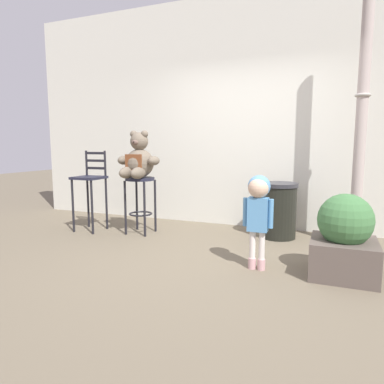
{
  "coord_description": "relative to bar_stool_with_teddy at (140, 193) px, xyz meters",
  "views": [
    {
      "loc": [
        1.19,
        -3.42,
        1.23
      ],
      "look_at": [
        -0.36,
        0.43,
        0.67
      ],
      "focal_mm": 32.41,
      "sensor_mm": 36.0,
      "label": 1
    }
  ],
  "objects": [
    {
      "name": "ground_plane",
      "position": [
        1.27,
        -0.74,
        -0.56
      ],
      "size": [
        24.0,
        24.0,
        0.0
      ],
      "primitive_type": "plane",
      "color": "#685D4A"
    },
    {
      "name": "building_wall",
      "position": [
        1.27,
        1.11,
        1.14
      ],
      "size": [
        7.53,
        0.3,
        3.41
      ],
      "primitive_type": "cube",
      "color": "beige",
      "rests_on": "ground_plane"
    },
    {
      "name": "bar_stool_with_teddy",
      "position": [
        0.0,
        0.0,
        0.0
      ],
      "size": [
        0.4,
        0.4,
        0.79
      ],
      "color": "#1E1F2F",
      "rests_on": "ground_plane"
    },
    {
      "name": "teddy_bear",
      "position": [
        -0.0,
        -0.03,
        0.46
      ],
      "size": [
        0.61,
        0.55,
        0.64
      ],
      "color": "#695D4D",
      "rests_on": "bar_stool_with_teddy"
    },
    {
      "name": "child_walking",
      "position": [
        1.81,
        -0.82,
        0.12
      ],
      "size": [
        0.3,
        0.24,
        0.94
      ],
      "rotation": [
        0.0,
        0.0,
        1.93
      ],
      "color": "#CE9C9E",
      "rests_on": "ground_plane"
    },
    {
      "name": "trash_bin",
      "position": [
        1.83,
        0.49,
        -0.19
      ],
      "size": [
        0.5,
        0.5,
        0.74
      ],
      "color": "black",
      "rests_on": "ground_plane"
    },
    {
      "name": "lamppost",
      "position": [
        2.75,
        0.41,
        0.7
      ],
      "size": [
        0.31,
        0.31,
        3.14
      ],
      "color": "#B4B0A5",
      "rests_on": "ground_plane"
    },
    {
      "name": "bar_chair_empty",
      "position": [
        -0.75,
        -0.12,
        0.12
      ],
      "size": [
        0.39,
        0.39,
        1.15
      ],
      "color": "#1E1F2F",
      "rests_on": "ground_plane"
    },
    {
      "name": "planter_with_shrub",
      "position": [
        2.6,
        -0.7,
        -0.2
      ],
      "size": [
        0.59,
        0.59,
        0.79
      ],
      "color": "brown",
      "rests_on": "ground_plane"
    }
  ]
}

